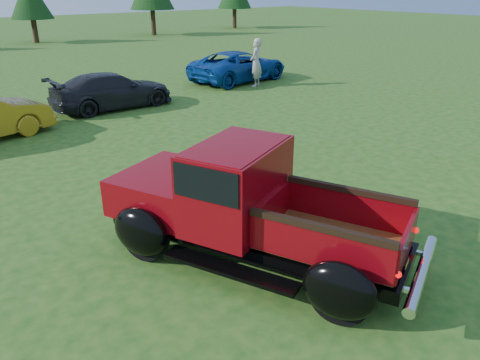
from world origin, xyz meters
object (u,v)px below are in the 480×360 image
Objects in this scene: pickup_truck at (237,204)px; spectator at (256,63)px; show_car_grey at (112,91)px; show_car_blue at (239,66)px.

pickup_truck is 2.66× the size of spectator.
spectator reaches higher than pickup_truck.
pickup_truck is 12.65m from spectator.
show_car_grey is 2.15× the size of spectator.
pickup_truck reaches higher than show_car_grey.
spectator is (-0.16, -1.29, 0.31)m from show_car_blue.
spectator is at bearing 165.50° from show_car_blue.
show_car_grey is at bearing 92.31° from show_car_blue.
pickup_truck is at bearing 15.30° from spectator.
show_car_blue is (8.61, 10.71, -0.20)m from pickup_truck.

